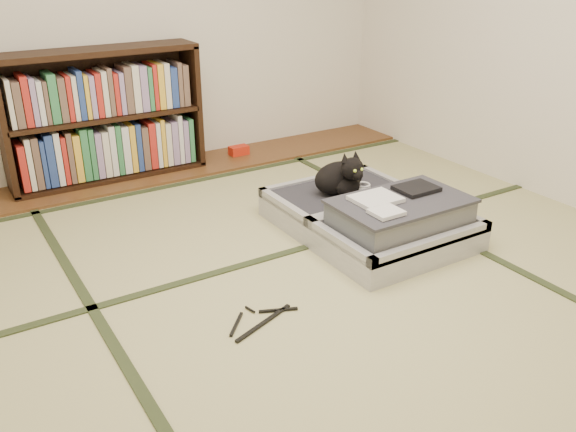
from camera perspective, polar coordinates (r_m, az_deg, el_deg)
floor at (r=3.05m, az=2.68°, el=-6.79°), size 4.50×4.50×0.00m
wood_strip at (r=4.67m, az=-11.26°, el=4.19°), size 4.00×0.50×0.02m
red_item at (r=4.92m, az=-4.63°, el=6.15°), size 0.15×0.09×0.07m
tatami_borders at (r=3.41m, az=-1.99°, el=-3.12°), size 4.00×4.50×0.01m
bookcase at (r=4.50m, az=-16.82°, el=8.74°), size 1.36×0.31×0.92m
suitcase at (r=3.57m, az=7.94°, el=-0.08°), size 0.84×1.12×0.33m
cat at (r=3.71m, az=5.05°, el=3.61°), size 0.37×0.38×0.30m
cable_coil at (r=3.87m, az=6.93°, el=2.82°), size 0.12×0.12×0.03m
hanger at (r=2.80m, az=-2.60°, el=-9.66°), size 0.37×0.23×0.01m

